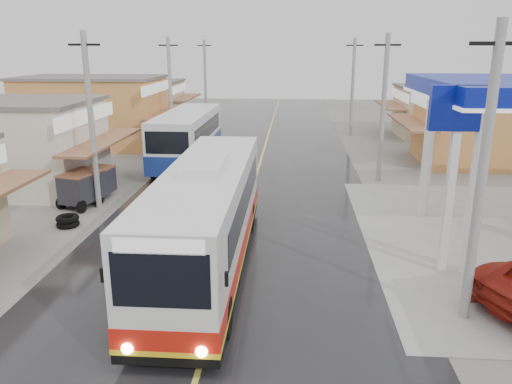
% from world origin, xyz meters
% --- Properties ---
extents(ground, '(120.00, 120.00, 0.00)m').
position_xyz_m(ground, '(0.00, 0.00, 0.00)').
color(ground, slate).
rests_on(ground, ground).
extents(road, '(12.00, 90.00, 0.02)m').
position_xyz_m(road, '(0.00, 15.00, 0.01)').
color(road, black).
rests_on(road, ground).
extents(centre_line, '(0.15, 90.00, 0.01)m').
position_xyz_m(centre_line, '(0.00, 15.00, 0.02)').
color(centre_line, '#D8CC4C').
rests_on(centre_line, road).
extents(shopfronts_left, '(11.00, 44.00, 5.20)m').
position_xyz_m(shopfronts_left, '(-13.00, 18.00, 0.00)').
color(shopfronts_left, tan).
rests_on(shopfronts_left, ground).
extents(utility_poles_left, '(1.60, 50.00, 8.00)m').
position_xyz_m(utility_poles_left, '(-7.00, 16.00, 0.00)').
color(utility_poles_left, gray).
rests_on(utility_poles_left, ground).
extents(utility_poles_right, '(1.60, 36.00, 8.00)m').
position_xyz_m(utility_poles_right, '(7.00, 15.00, 0.00)').
color(utility_poles_right, gray).
rests_on(utility_poles_right, ground).
extents(coach_bus, '(2.88, 12.18, 3.80)m').
position_xyz_m(coach_bus, '(-0.70, 2.80, 1.83)').
color(coach_bus, silver).
rests_on(coach_bus, road).
extents(second_bus, '(2.87, 10.12, 3.35)m').
position_xyz_m(second_bus, '(-4.56, 18.03, 1.80)').
color(second_bus, silver).
rests_on(second_bus, road).
extents(cyclist, '(0.95, 2.13, 2.22)m').
position_xyz_m(cyclist, '(-3.20, 7.20, 0.73)').
color(cyclist, black).
rests_on(cyclist, ground).
extents(tricycle_near, '(1.56, 2.18, 1.57)m').
position_xyz_m(tricycle_near, '(-7.57, 10.32, 0.90)').
color(tricycle_near, '#26262D').
rests_on(tricycle_near, ground).
extents(tricycle_far, '(1.92, 2.48, 1.69)m').
position_xyz_m(tricycle_far, '(-7.81, 9.11, 0.96)').
color(tricycle_far, '#26262D').
rests_on(tricycle_far, ground).
extents(tyre_stack, '(0.96, 0.96, 0.49)m').
position_xyz_m(tyre_stack, '(-7.31, 6.33, 0.25)').
color(tyre_stack, black).
rests_on(tyre_stack, ground).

